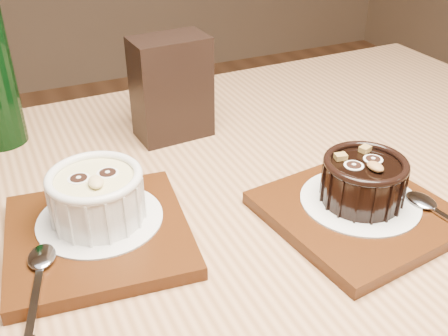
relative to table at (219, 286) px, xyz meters
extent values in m
cube|color=#956641|center=(0.00, 0.00, 0.07)|extent=(1.22, 0.83, 0.04)
cylinder|color=#956641|center=(0.54, 0.36, -0.30)|extent=(0.06, 0.06, 0.71)
cube|color=#44200B|center=(-0.12, 0.02, 0.10)|extent=(0.20, 0.20, 0.01)
cylinder|color=silver|center=(-0.12, 0.04, 0.11)|extent=(0.13, 0.13, 0.00)
cylinder|color=white|center=(-0.12, 0.04, 0.13)|extent=(0.09, 0.09, 0.05)
cylinder|color=#D0C67F|center=(-0.12, 0.04, 0.15)|extent=(0.08, 0.08, 0.00)
torus|color=white|center=(-0.12, 0.04, 0.16)|extent=(0.10, 0.10, 0.01)
cylinder|color=black|center=(-0.13, 0.04, 0.16)|extent=(0.02, 0.02, 0.00)
cylinder|color=black|center=(-0.10, 0.04, 0.16)|extent=(0.02, 0.02, 0.00)
ellipsoid|color=#D0B47A|center=(-0.12, 0.03, 0.16)|extent=(0.02, 0.02, 0.01)
cube|color=#44200B|center=(0.14, -0.05, 0.10)|extent=(0.20, 0.20, 0.01)
cylinder|color=silver|center=(0.15, -0.05, 0.11)|extent=(0.13, 0.13, 0.00)
cylinder|color=black|center=(0.15, -0.05, 0.13)|extent=(0.09, 0.09, 0.04)
cylinder|color=black|center=(0.15, -0.05, 0.15)|extent=(0.07, 0.07, 0.00)
torus|color=black|center=(0.15, -0.05, 0.15)|extent=(0.09, 0.09, 0.01)
cylinder|color=black|center=(0.14, -0.04, 0.15)|extent=(0.02, 0.02, 0.00)
cylinder|color=black|center=(0.16, -0.04, 0.15)|extent=(0.02, 0.02, 0.00)
ellipsoid|color=#905D2F|center=(0.15, -0.06, 0.16)|extent=(0.02, 0.02, 0.01)
cube|color=brown|center=(0.13, -0.03, 0.16)|extent=(0.01, 0.01, 0.01)
cube|color=brown|center=(0.16, -0.02, 0.16)|extent=(0.01, 0.01, 0.01)
cube|color=black|center=(0.03, 0.22, 0.16)|extent=(0.10, 0.07, 0.14)
camera|label=1|loc=(-0.18, -0.41, 0.43)|focal=42.00mm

